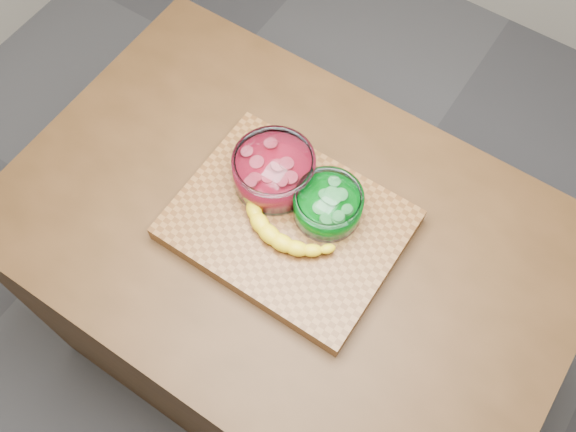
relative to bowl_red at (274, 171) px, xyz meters
The scene contains 6 objects.
ground 0.98m from the bowl_red, 39.51° to the right, with size 3.50×3.50×0.00m, color #4F5054.
counter 0.54m from the bowl_red, 39.51° to the right, with size 1.20×0.80×0.90m, color #462C15.
cutting_board 0.11m from the bowl_red, 39.51° to the right, with size 0.45×0.35×0.04m, color brown.
bowl_red is the anchor object (origin of this frame).
bowl_green 0.13m from the bowl_red, ahead, with size 0.14×0.14×0.07m.
banana 0.11m from the bowl_red, 45.13° to the right, with size 0.26×0.14×0.04m, color yellow, non-canonical shape.
Camera 1 is at (0.32, -0.49, 2.10)m, focal length 40.00 mm.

